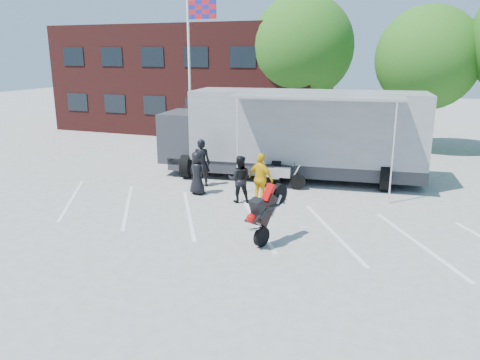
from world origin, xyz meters
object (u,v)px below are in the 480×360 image
Objects in this scene: parked_motorcycle at (279,188)px; spectator_leather_b at (202,163)px; transporter_truck at (293,178)px; spectator_hivis at (261,179)px; spectator_leather_c at (240,179)px; flagpole at (193,56)px; spectator_leather_a at (198,173)px; stunt_bike_rider at (275,240)px; tree_mid at (428,58)px; tree_left at (302,47)px.

spectator_leather_b reaches higher than parked_motorcycle.
transporter_truck is 6.38× the size of spectator_hivis.
spectator_hivis reaches higher than spectator_leather_c.
flagpole reaches higher than spectator_leather_c.
stunt_bike_rider is at bearing 157.95° from spectator_leather_a.
spectator_leather_a is 0.91× the size of spectator_hivis.
stunt_bike_rider is 0.97× the size of spectator_leather_b.
flagpole is at bearing -28.35° from spectator_hivis.
spectator_leather_a is (-7.90, -11.81, -4.12)m from tree_mid.
tree_left is 7.10m from tree_mid.
flagpole is 8.69m from spectator_leather_a.
spectator_leather_a is at bearing 160.57° from stunt_bike_rider.
spectator_leather_b is at bearing -147.34° from transporter_truck.
parked_motorcycle is at bearing -80.66° from tree_left.
flagpole is 7.65m from spectator_leather_b.
stunt_bike_rider is (3.14, -16.21, -5.57)m from tree_left.
tree_mid is 4.21× the size of spectator_hivis.
spectator_hivis is (-0.11, -2.09, 0.91)m from parked_motorcycle.
tree_left is at bearing -60.97° from spectator_hivis.
transporter_truck is 6.24× the size of stunt_bike_rider.
spectator_leather_a is 1.87m from spectator_leather_c.
stunt_bike_rider is at bearing 136.29° from spectator_hivis.
spectator_leather_b reaches higher than spectator_hivis.
tree_mid is 12.30m from parked_motorcycle.
transporter_truck reaches higher than stunt_bike_rider.
tree_left reaches higher than spectator_leather_b.
tree_left reaches higher than stunt_bike_rider.
stunt_bike_rider is (1.33, -5.22, 0.00)m from parked_motorcycle.
stunt_bike_rider is 1.13× the size of spectator_leather_a.
spectator_hivis is at bearing 135.31° from stunt_bike_rider.
spectator_leather_c is (1.83, -0.37, 0.03)m from spectator_leather_a.
parked_motorcycle is at bearing 124.93° from stunt_bike_rider.
spectator_leather_c is at bearing -85.94° from tree_left.
spectator_leather_c is at bearing -173.42° from spectator_leather_a.
spectator_leather_b is at bearing -51.81° from spectator_leather_c.
transporter_truck is at bearing -71.80° from spectator_hivis.
tree_left is (4.24, 6.00, 0.51)m from flagpole.
stunt_bike_rider is 6.34m from spectator_leather_b.
spectator_leather_c is (-0.87, -2.19, 0.85)m from parked_motorcycle.
tree_mid is 4.00× the size of spectator_leather_b.
parked_motorcycle is (-5.19, -9.99, -4.94)m from tree_mid.
tree_mid reaches higher than spectator_hivis.
transporter_truck is 4.23m from spectator_leather_c.
transporter_truck is 6.06× the size of spectator_leather_b.
parked_motorcycle is 1.16× the size of spectator_hivis.
spectator_leather_c is (0.94, -13.18, -4.71)m from tree_left.
spectator_leather_a is 1.15m from spectator_leather_b.
transporter_truck reaches higher than parked_motorcycle.
flagpole reaches higher than tree_mid.
tree_left is 5.23× the size of spectator_leather_a.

